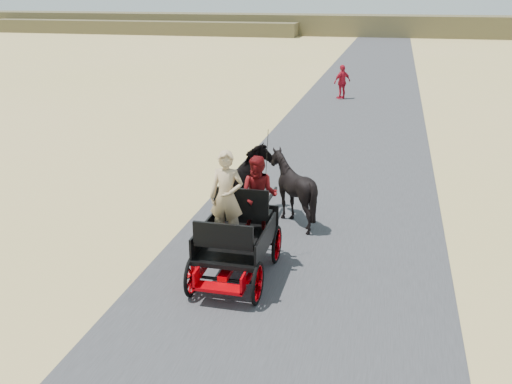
% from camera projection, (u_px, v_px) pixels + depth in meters
% --- Properties ---
extents(ground, '(140.00, 140.00, 0.00)m').
position_uv_depth(ground, '(302.00, 258.00, 11.98)').
color(ground, tan).
extents(road, '(6.00, 140.00, 0.01)m').
position_uv_depth(road, '(302.00, 258.00, 11.98)').
color(road, '#38383A').
rests_on(road, ground).
extents(ridge_far, '(140.00, 6.00, 2.40)m').
position_uv_depth(ridge_far, '(385.00, 26.00, 68.34)').
color(ridge_far, brown).
rests_on(ridge_far, ground).
extents(ridge_near, '(40.00, 4.00, 1.60)m').
position_uv_depth(ridge_near, '(140.00, 27.00, 71.44)').
color(ridge_near, brown).
rests_on(ridge_near, ground).
extents(carriage, '(1.30, 2.40, 0.72)m').
position_uv_depth(carriage, '(237.00, 259.00, 11.12)').
color(carriage, black).
rests_on(carriage, ground).
extents(horse_left, '(0.91, 2.01, 1.70)m').
position_uv_depth(horse_left, '(248.00, 185.00, 13.82)').
color(horse_left, black).
rests_on(horse_left, ground).
extents(horse_right, '(1.37, 1.54, 1.70)m').
position_uv_depth(horse_right, '(292.00, 189.00, 13.58)').
color(horse_right, black).
rests_on(horse_right, ground).
extents(driver_man, '(0.66, 0.43, 1.80)m').
position_uv_depth(driver_man, '(227.00, 197.00, 10.78)').
color(driver_man, tan).
rests_on(driver_man, carriage).
extents(passenger_woman, '(0.77, 0.60, 1.58)m').
position_uv_depth(passenger_woman, '(259.00, 195.00, 11.21)').
color(passenger_woman, '#660C0F').
rests_on(passenger_woman, carriage).
extents(pedestrian, '(1.02, 1.00, 1.73)m').
position_uv_depth(pedestrian, '(342.00, 82.00, 29.08)').
color(pedestrian, red).
rests_on(pedestrian, ground).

